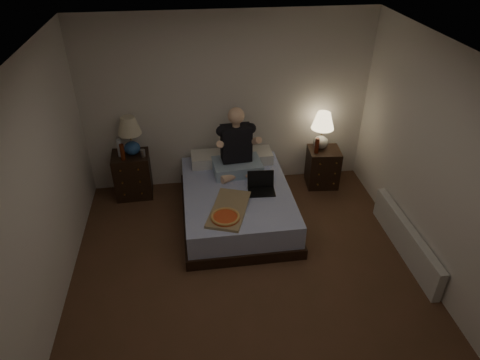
{
  "coord_description": "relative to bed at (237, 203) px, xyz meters",
  "views": [
    {
      "loc": [
        -0.54,
        -3.28,
        3.58
      ],
      "look_at": [
        0.0,
        0.9,
        0.85
      ],
      "focal_mm": 32.0,
      "sensor_mm": 36.0,
      "label": 1
    }
  ],
  "objects": [
    {
      "name": "floor",
      "position": [
        -0.01,
        -1.29,
        -0.23
      ],
      "size": [
        4.0,
        4.5,
        0.0
      ],
      "primitive_type": "cube",
      "color": "brown",
      "rests_on": "ground"
    },
    {
      "name": "ceiling",
      "position": [
        -0.01,
        -1.29,
        2.27
      ],
      "size": [
        4.0,
        4.5,
        0.0
      ],
      "primitive_type": "cube",
      "rotation": [
        3.14,
        0.0,
        0.0
      ],
      "color": "white",
      "rests_on": "ground"
    },
    {
      "name": "wall_back",
      "position": [
        -0.01,
        0.96,
        1.02
      ],
      "size": [
        4.0,
        0.0,
        2.5
      ],
      "primitive_type": "cube",
      "rotation": [
        1.57,
        0.0,
        0.0
      ],
      "color": "silver",
      "rests_on": "ground"
    },
    {
      "name": "wall_left",
      "position": [
        -2.01,
        -1.29,
        1.02
      ],
      "size": [
        0.0,
        4.5,
        2.5
      ],
      "primitive_type": "cube",
      "rotation": [
        1.57,
        0.0,
        1.57
      ],
      "color": "silver",
      "rests_on": "ground"
    },
    {
      "name": "wall_right",
      "position": [
        1.99,
        -1.29,
        1.02
      ],
      "size": [
        0.0,
        4.5,
        2.5
      ],
      "primitive_type": "cube",
      "rotation": [
        1.57,
        0.0,
        -1.57
      ],
      "color": "silver",
      "rests_on": "ground"
    },
    {
      "name": "bed",
      "position": [
        0.0,
        0.0,
        0.0
      ],
      "size": [
        1.4,
        1.85,
        0.46
      ],
      "primitive_type": "cube",
      "rotation": [
        0.0,
        0.0,
        0.01
      ],
      "color": "#6175C3",
      "rests_on": "floor"
    },
    {
      "name": "nightstand_left",
      "position": [
        -1.41,
        0.76,
        0.1
      ],
      "size": [
        0.52,
        0.48,
        0.66
      ],
      "primitive_type": "cube",
      "rotation": [
        0.0,
        0.0,
        0.04
      ],
      "color": "black",
      "rests_on": "floor"
    },
    {
      "name": "nightstand_right",
      "position": [
        1.37,
        0.65,
        0.06
      ],
      "size": [
        0.48,
        0.44,
        0.58
      ],
      "primitive_type": "cube",
      "rotation": [
        0.0,
        0.0,
        -0.08
      ],
      "color": "black",
      "rests_on": "floor"
    },
    {
      "name": "lamp_left",
      "position": [
        -1.36,
        0.76,
        0.71
      ],
      "size": [
        0.41,
        0.41,
        0.56
      ],
      "primitive_type": null,
      "rotation": [
        0.0,
        0.0,
        0.32
      ],
      "color": "#244A85",
      "rests_on": "nightstand_left"
    },
    {
      "name": "lamp_right",
      "position": [
        1.32,
        0.72,
        0.63
      ],
      "size": [
        0.41,
        0.41,
        0.56
      ],
      "primitive_type": null,
      "rotation": [
        0.0,
        0.0,
        -0.33
      ],
      "color": "gray",
      "rests_on": "nightstand_right"
    },
    {
      "name": "water_bottle",
      "position": [
        -1.52,
        0.73,
        0.55
      ],
      "size": [
        0.07,
        0.07,
        0.25
      ],
      "primitive_type": "cylinder",
      "color": "silver",
      "rests_on": "nightstand_left"
    },
    {
      "name": "soda_can",
      "position": [
        -1.22,
        0.67,
        0.48
      ],
      "size": [
        0.07,
        0.07,
        0.1
      ],
      "primitive_type": "cylinder",
      "color": "#B4B4AF",
      "rests_on": "nightstand_left"
    },
    {
      "name": "beer_bottle_left",
      "position": [
        -1.48,
        0.62,
        0.54
      ],
      "size": [
        0.06,
        0.06,
        0.23
      ],
      "primitive_type": "cylinder",
      "color": "#531E0B",
      "rests_on": "nightstand_left"
    },
    {
      "name": "beer_bottle_right",
      "position": [
        1.22,
        0.59,
        0.47
      ],
      "size": [
        0.06,
        0.06,
        0.23
      ],
      "primitive_type": "cylinder",
      "color": "#571C0C",
      "rests_on": "nightstand_right"
    },
    {
      "name": "person",
      "position": [
        0.06,
        0.42,
        0.69
      ],
      "size": [
        0.7,
        0.57,
        0.93
      ],
      "primitive_type": null,
      "rotation": [
        0.0,
        0.0,
        0.08
      ],
      "color": "black",
      "rests_on": "bed"
    },
    {
      "name": "laptop",
      "position": [
        0.31,
        -0.12,
        0.35
      ],
      "size": [
        0.35,
        0.3,
        0.24
      ],
      "primitive_type": null,
      "rotation": [
        0.0,
        0.0,
        -0.05
      ],
      "color": "black",
      "rests_on": "bed"
    },
    {
      "name": "pizza_box",
      "position": [
        -0.21,
        -0.64,
        0.27
      ],
      "size": [
        0.63,
        0.85,
        0.08
      ],
      "primitive_type": null,
      "rotation": [
        0.0,
        0.0,
        -0.34
      ],
      "color": "#9F875F",
      "rests_on": "bed"
    },
    {
      "name": "radiator",
      "position": [
        1.92,
        -0.96,
        -0.03
      ],
      "size": [
        0.1,
        1.6,
        0.4
      ],
      "primitive_type": "cube",
      "color": "silver",
      "rests_on": "floor"
    }
  ]
}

